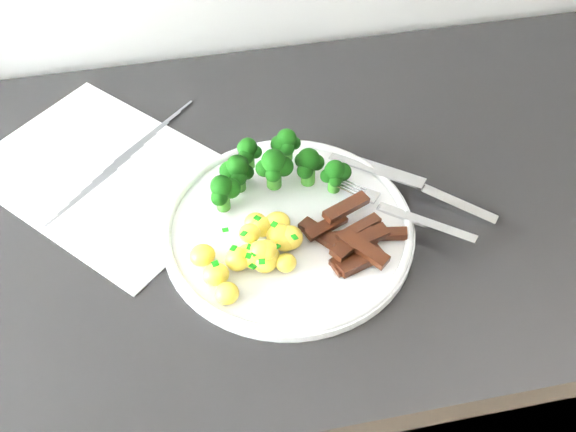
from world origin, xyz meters
TOP-DOWN VIEW (x-y plane):
  - counter at (0.05, 1.67)m, footprint 2.43×0.61m
  - recipe_paper at (-0.16, 1.75)m, footprint 0.38×0.39m
  - plate at (0.05, 1.62)m, footprint 0.30×0.30m
  - broccoli at (0.04, 1.68)m, footprint 0.17×0.09m
  - potatoes at (0.01, 1.58)m, footprint 0.13×0.12m
  - beef_strips at (0.12, 1.57)m, footprint 0.12×0.11m
  - fork at (0.19, 1.60)m, footprint 0.14×0.13m
  - knife at (0.23, 1.63)m, footprint 0.18×0.16m

SIDE VIEW (x-z plane):
  - counter at x=0.05m, z-range 0.00..0.91m
  - recipe_paper at x=-0.16m, z-range 0.91..0.91m
  - plate at x=0.05m, z-range 0.91..0.93m
  - knife at x=0.23m, z-range 0.91..0.93m
  - fork at x=0.19m, z-range 0.92..0.94m
  - beef_strips at x=0.12m, z-range 0.92..0.95m
  - potatoes at x=0.01m, z-range 0.92..0.96m
  - broccoli at x=0.04m, z-range 0.92..0.99m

